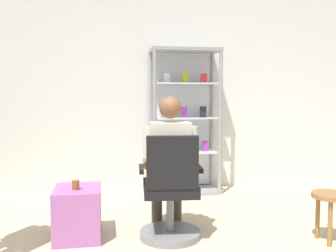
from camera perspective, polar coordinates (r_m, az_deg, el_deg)
back_wall at (r=5.15m, az=-2.50°, el=5.30°), size 6.00×0.10×2.70m
display_cabinet_main at (r=5.00m, az=2.41°, el=0.86°), size 0.90×0.45×1.90m
office_chair at (r=3.40m, az=0.41°, el=-10.74°), size 0.58×0.56×0.96m
seated_shopkeeper at (r=3.49m, az=0.17°, el=-4.98°), size 0.51×0.59×1.29m
storage_crate at (r=3.58m, az=-13.61°, el=-12.78°), size 0.41×0.48×0.46m
tea_glass at (r=3.45m, az=-13.91°, el=-8.72°), size 0.06×0.06×0.08m
wooden_stool at (r=3.66m, az=23.48°, el=-10.74°), size 0.32×0.32×0.44m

